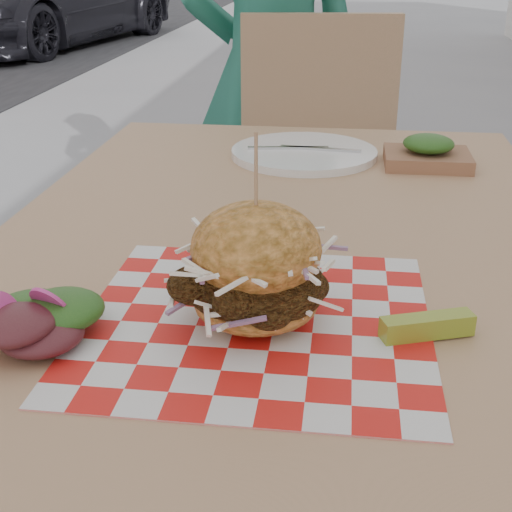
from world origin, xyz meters
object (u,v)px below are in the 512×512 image
at_px(diner, 271,75).
at_px(sandwich, 256,272).
at_px(patio_chair, 310,173).
at_px(patio_table, 286,280).

relative_size(diner, sandwich, 7.63).
bearing_deg(patio_chair, sandwich, -97.04).
xyz_separation_m(patio_table, patio_chair, (-0.01, 0.91, -0.12)).
distance_m(patio_table, sandwich, 0.30).
bearing_deg(diner, patio_table, 76.71).
bearing_deg(diner, patio_chair, 96.50).
bearing_deg(patio_chair, diner, 109.77).
bearing_deg(patio_table, patio_chair, 90.78).
height_order(diner, patio_chair, diner).
distance_m(patio_table, patio_chair, 0.92).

